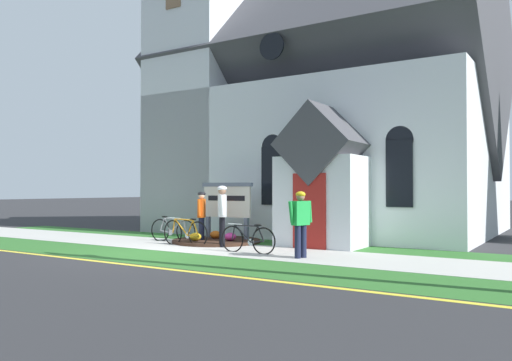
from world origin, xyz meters
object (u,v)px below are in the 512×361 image
bicycle_orange (173,230)px  cyclist_in_green_jersey (202,213)px  church_sign (227,202)px  cyclist_in_blue_jersey (301,219)px  bicycle_white (185,232)px  bicycle_red (248,239)px  cyclist_in_orange_jersey (222,211)px

bicycle_orange → cyclist_in_green_jersey: cyclist_in_green_jersey is taller
church_sign → cyclist_in_blue_jersey: (3.86, -2.34, -0.30)m
bicycle_white → cyclist_in_blue_jersey: cyclist_in_blue_jersey is taller
bicycle_red → cyclist_in_blue_jersey: bearing=-6.3°
bicycle_white → cyclist_in_blue_jersey: 4.21m
cyclist_in_orange_jersey → cyclist_in_green_jersey: 1.45m
church_sign → bicycle_red: bearing=-44.1°
bicycle_red → cyclist_in_green_jersey: (-2.63, 1.38, 0.55)m
bicycle_red → cyclist_in_green_jersey: 3.02m
cyclist_in_orange_jersey → church_sign: bearing=121.2°
bicycle_white → bicycle_orange: 1.20m
cyclist_in_orange_jersey → cyclist_in_blue_jersey: 3.11m
church_sign → bicycle_white: bearing=-98.7°
cyclist_in_orange_jersey → cyclist_in_green_jersey: bearing=152.4°
bicycle_white → bicycle_orange: size_ratio=1.02×
church_sign → cyclist_in_orange_jersey: church_sign is taller
church_sign → bicycle_red: church_sign is taller
bicycle_orange → bicycle_red: bearing=-16.6°
cyclist_in_green_jersey → bicycle_red: bearing=-27.6°
bicycle_white → cyclist_in_orange_jersey: 1.34m
bicycle_white → cyclist_in_orange_jersey: bearing=13.0°
church_sign → bicycle_white: church_sign is taller
bicycle_white → bicycle_red: (2.49, -0.44, -0.02)m
cyclist_in_orange_jersey → cyclist_in_green_jersey: (-1.28, 0.67, -0.13)m
cyclist_in_blue_jersey → bicycle_red: bearing=173.7°
church_sign → bicycle_orange: bearing=-139.5°
bicycle_orange → cyclist_in_orange_jersey: 2.31m
bicycle_orange → cyclist_in_orange_jersey: (2.18, -0.35, 0.67)m
cyclist_in_green_jersey → cyclist_in_blue_jersey: 4.54m
cyclist_in_green_jersey → cyclist_in_blue_jersey: (4.27, -1.56, 0.02)m
bicycle_white → cyclist_in_blue_jersey: (4.13, -0.62, 0.54)m
church_sign → cyclist_in_blue_jersey: 4.53m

